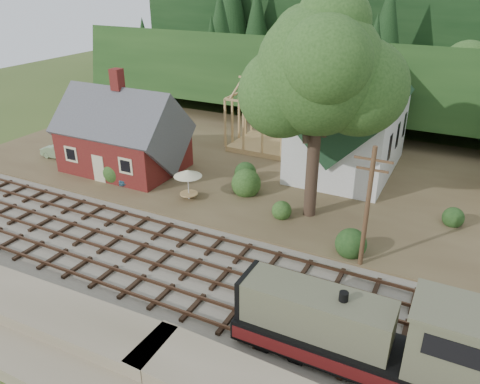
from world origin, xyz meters
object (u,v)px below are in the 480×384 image
at_px(car_blue, 128,175).
at_px(car_green, 59,152).
at_px(locomotive, 371,337).
at_px(patio_set, 188,174).

relative_size(car_blue, car_green, 0.84).
relative_size(locomotive, patio_set, 4.67).
distance_m(car_blue, car_green, 9.46).
bearing_deg(car_green, locomotive, -115.25).
relative_size(car_green, patio_set, 1.49).
distance_m(locomotive, patio_set, 20.10).
height_order(car_green, patio_set, patio_set).
bearing_deg(car_green, car_blue, -100.79).
height_order(car_blue, patio_set, patio_set).
xyz_separation_m(car_green, patio_set, (15.98, -1.90, 1.50)).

